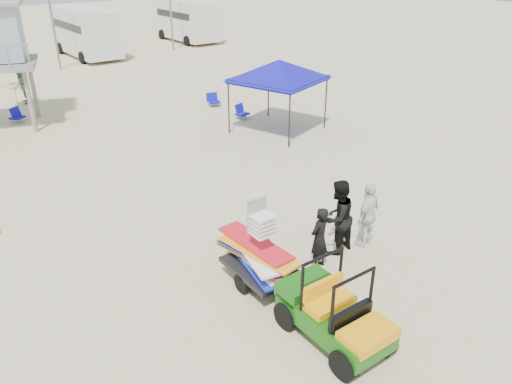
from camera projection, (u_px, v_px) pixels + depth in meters
ground at (320, 298)px, 11.04m from camera, size 140.00×140.00×0.00m
utility_cart at (335, 308)px, 9.49m from camera, size 1.23×2.30×1.72m
surf_trailer at (261, 254)px, 11.15m from camera, size 1.24×2.23×2.02m
man_left at (319, 238)px, 11.77m from camera, size 0.65×0.49×1.60m
man_mid at (337, 217)px, 12.34m from camera, size 1.04×0.85×1.96m
man_right at (368, 215)px, 12.66m from camera, size 1.11×0.69×1.76m
canopy_blue at (279, 63)px, 20.00m from camera, size 3.87×3.87×3.38m
umbrella_b at (17, 99)px, 22.61m from camera, size 2.21×2.24×1.63m
beach_chair_a at (16, 115)px, 22.14m from camera, size 0.73×0.83×0.64m
beach_chair_b at (241, 111)px, 22.63m from camera, size 0.68×0.74×0.64m
beach_chair_c at (213, 100)px, 24.39m from camera, size 0.69×0.75×0.64m
rv_mid_right at (85, 30)px, 34.95m from camera, size 2.64×7.00×3.25m
rv_far_right at (186, 18)px, 40.92m from camera, size 2.64×6.60×3.25m
light_pole_left at (49, 3)px, 30.22m from camera, size 0.14×0.14×8.00m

